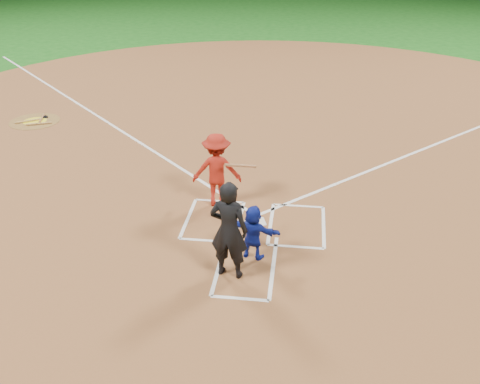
# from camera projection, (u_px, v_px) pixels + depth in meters

# --- Properties ---
(ground) EXTENTS (120.00, 120.00, 0.00)m
(ground) POSITION_uv_depth(u_px,v_px,m) (255.00, 223.00, 12.47)
(ground) COLOR #155515
(ground) RESTS_ON ground
(home_plate_dirt) EXTENTS (28.00, 28.00, 0.01)m
(home_plate_dirt) POSITION_uv_depth(u_px,v_px,m) (273.00, 130.00, 17.74)
(home_plate_dirt) COLOR brown
(home_plate_dirt) RESTS_ON ground
(home_plate) EXTENTS (0.60, 0.60, 0.02)m
(home_plate) POSITION_uv_depth(u_px,v_px,m) (255.00, 222.00, 12.46)
(home_plate) COLOR white
(home_plate) RESTS_ON home_plate_dirt
(on_deck_circle) EXTENTS (1.70, 1.70, 0.01)m
(on_deck_circle) POSITION_uv_depth(u_px,v_px,m) (35.00, 121.00, 18.47)
(on_deck_circle) COLOR brown
(on_deck_circle) RESTS_ON home_plate_dirt
(on_deck_logo) EXTENTS (0.80, 0.80, 0.00)m
(on_deck_logo) POSITION_uv_depth(u_px,v_px,m) (35.00, 121.00, 18.46)
(on_deck_logo) COLOR yellow
(on_deck_logo) RESTS_ON on_deck_circle
(on_deck_bat_a) EXTENTS (0.27, 0.83, 0.06)m
(on_deck_bat_a) POSITION_uv_depth(u_px,v_px,m) (42.00, 118.00, 18.65)
(on_deck_bat_a) COLOR #A2673B
(on_deck_bat_a) RESTS_ON on_deck_circle
(on_deck_bat_b) EXTENTS (0.73, 0.53, 0.06)m
(on_deck_bat_b) POSITION_uv_depth(u_px,v_px,m) (28.00, 121.00, 18.38)
(on_deck_bat_b) COLOR #A2773B
(on_deck_bat_b) RESTS_ON on_deck_circle
(on_deck_bat_c) EXTENTS (0.80, 0.37, 0.06)m
(on_deck_bat_c) POSITION_uv_depth(u_px,v_px,m) (39.00, 124.00, 18.15)
(on_deck_bat_c) COLOR #A4763C
(on_deck_bat_c) RESTS_ON on_deck_circle
(bat_weight_donut) EXTENTS (0.19, 0.19, 0.05)m
(bat_weight_donut) POSITION_uv_depth(u_px,v_px,m) (45.00, 117.00, 18.78)
(bat_weight_donut) COLOR black
(bat_weight_donut) RESTS_ON on_deck_circle
(catcher) EXTENTS (1.17, 0.67, 1.20)m
(catcher) POSITION_uv_depth(u_px,v_px,m) (253.00, 232.00, 10.95)
(catcher) COLOR #122194
(catcher) RESTS_ON home_plate_dirt
(umpire) EXTENTS (0.82, 0.60, 2.05)m
(umpire) POSITION_uv_depth(u_px,v_px,m) (229.00, 230.00, 10.21)
(umpire) COLOR black
(umpire) RESTS_ON home_plate_dirt
(chalk_markings) EXTENTS (28.35, 17.32, 0.01)m
(chalk_markings) POSITION_uv_depth(u_px,v_px,m) (272.00, 138.00, 17.11)
(chalk_markings) COLOR white
(chalk_markings) RESTS_ON home_plate_dirt
(batter_at_plate) EXTENTS (1.60, 0.83, 1.84)m
(batter_at_plate) POSITION_uv_depth(u_px,v_px,m) (217.00, 170.00, 12.84)
(batter_at_plate) COLOR #A61E12
(batter_at_plate) RESTS_ON home_plate_dirt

